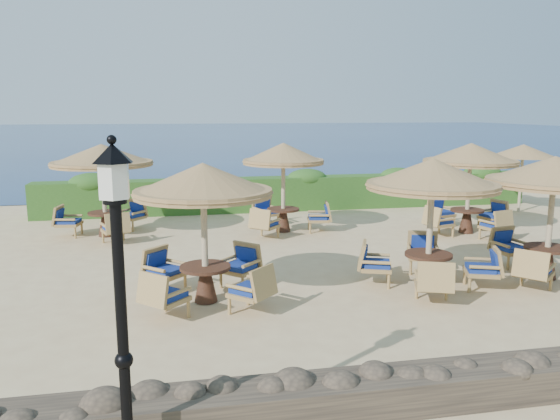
% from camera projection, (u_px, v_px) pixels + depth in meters
% --- Properties ---
extents(ground, '(120.00, 120.00, 0.00)m').
position_uv_depth(ground, '(359.00, 263.00, 13.01)').
color(ground, '#D0B784').
rests_on(ground, ground).
extents(sea, '(160.00, 160.00, 0.00)m').
position_uv_depth(sea, '(202.00, 134.00, 80.56)').
color(sea, '#0C1F4C').
rests_on(sea, ground).
extents(hedge, '(18.00, 0.90, 1.20)m').
position_uv_depth(hedge, '(294.00, 193.00, 19.85)').
color(hedge, '#214A17').
rests_on(hedge, ground).
extents(stone_wall, '(15.00, 0.65, 0.44)m').
position_uv_depth(stone_wall, '(519.00, 378.00, 6.98)').
color(stone_wall, brown).
rests_on(stone_wall, ground).
extents(lamp_post, '(0.44, 0.44, 3.31)m').
position_uv_depth(lamp_post, '(122.00, 326.00, 5.26)').
color(lamp_post, black).
rests_on(lamp_post, ground).
extents(extra_parasol, '(2.30, 2.30, 2.41)m').
position_uv_depth(extra_parasol, '(523.00, 151.00, 19.10)').
color(extra_parasol, tan).
rests_on(extra_parasol, ground).
extents(cafe_set_0, '(2.59, 2.59, 2.65)m').
position_uv_depth(cafe_set_0, '(204.00, 211.00, 10.08)').
color(cafe_set_0, tan).
rests_on(cafe_set_0, ground).
extents(cafe_set_1, '(2.87, 2.87, 2.65)m').
position_uv_depth(cafe_set_1, '(431.00, 201.00, 10.96)').
color(cafe_set_1, tan).
rests_on(cafe_set_1, ground).
extents(cafe_set_2, '(2.83, 2.83, 2.65)m').
position_uv_depth(cafe_set_2, '(553.00, 192.00, 11.47)').
color(cafe_set_2, tan).
rests_on(cafe_set_2, ground).
extents(cafe_set_3, '(2.87, 2.86, 2.65)m').
position_uv_depth(cafe_set_3, '(103.00, 170.00, 15.43)').
color(cafe_set_3, tan).
rests_on(cafe_set_3, ground).
extents(cafe_set_4, '(2.65, 2.73, 2.65)m').
position_uv_depth(cafe_set_4, '(283.00, 172.00, 16.02)').
color(cafe_set_4, tan).
rests_on(cafe_set_4, ground).
extents(cafe_set_5, '(2.89, 2.89, 2.65)m').
position_uv_depth(cafe_set_5, '(470.00, 172.00, 15.87)').
color(cafe_set_5, tan).
rests_on(cafe_set_5, ground).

